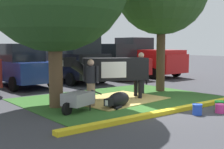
{
  "coord_description": "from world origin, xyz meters",
  "views": [
    {
      "loc": [
        -7.14,
        -6.39,
        1.98
      ],
      "look_at": [
        -0.34,
        2.31,
        0.9
      ],
      "focal_mm": 49.23,
      "sensor_mm": 36.0,
      "label": 1
    }
  ],
  "objects_px": {
    "sedan_blue": "(20,66)",
    "sedan_red": "(114,62)",
    "bucket_blue": "(197,109)",
    "pickup_truck_black": "(143,58)",
    "bucket_pink": "(220,108)",
    "suv_black": "(71,58)",
    "calf_lying": "(118,100)",
    "person_visitor_near": "(141,72)",
    "cow_holstein": "(112,69)",
    "person_handler": "(91,82)",
    "bucket_green": "(219,105)",
    "wheelbarrow": "(77,99)"
  },
  "relations": [
    {
      "from": "bucket_pink",
      "to": "sedan_blue",
      "type": "bearing_deg",
      "value": 104.6
    },
    {
      "from": "bucket_blue",
      "to": "sedan_blue",
      "type": "relative_size",
      "value": 0.07
    },
    {
      "from": "bucket_pink",
      "to": "sedan_blue",
      "type": "distance_m",
      "value": 9.48
    },
    {
      "from": "bucket_blue",
      "to": "pickup_truck_black",
      "type": "relative_size",
      "value": 0.06
    },
    {
      "from": "bucket_blue",
      "to": "pickup_truck_black",
      "type": "xyz_separation_m",
      "value": [
        6.49,
        8.97,
        0.95
      ]
    },
    {
      "from": "sedan_blue",
      "to": "bucket_green",
      "type": "bearing_deg",
      "value": -72.85
    },
    {
      "from": "calf_lying",
      "to": "pickup_truck_black",
      "type": "relative_size",
      "value": 0.24
    },
    {
      "from": "bucket_pink",
      "to": "bucket_green",
      "type": "distance_m",
      "value": 0.44
    },
    {
      "from": "cow_holstein",
      "to": "calf_lying",
      "type": "height_order",
      "value": "cow_holstein"
    },
    {
      "from": "calf_lying",
      "to": "sedan_red",
      "type": "distance_m",
      "value": 8.41
    },
    {
      "from": "person_handler",
      "to": "wheelbarrow",
      "type": "height_order",
      "value": "person_handler"
    },
    {
      "from": "suv_black",
      "to": "sedan_red",
      "type": "bearing_deg",
      "value": -3.53
    },
    {
      "from": "person_visitor_near",
      "to": "suv_black",
      "type": "bearing_deg",
      "value": 91.54
    },
    {
      "from": "cow_holstein",
      "to": "calf_lying",
      "type": "xyz_separation_m",
      "value": [
        -0.74,
        -1.24,
        -0.85
      ]
    },
    {
      "from": "person_handler",
      "to": "sedan_red",
      "type": "relative_size",
      "value": 0.34
    },
    {
      "from": "sedan_blue",
      "to": "pickup_truck_black",
      "type": "bearing_deg",
      "value": 0.55
    },
    {
      "from": "person_handler",
      "to": "calf_lying",
      "type": "bearing_deg",
      "value": -40.26
    },
    {
      "from": "calf_lying",
      "to": "person_visitor_near",
      "type": "bearing_deg",
      "value": 32.06
    },
    {
      "from": "bucket_green",
      "to": "suv_black",
      "type": "distance_m",
      "value": 9.06
    },
    {
      "from": "wheelbarrow",
      "to": "suv_black",
      "type": "relative_size",
      "value": 0.34
    },
    {
      "from": "cow_holstein",
      "to": "bucket_blue",
      "type": "relative_size",
      "value": 9.63
    },
    {
      "from": "cow_holstein",
      "to": "sedan_red",
      "type": "xyz_separation_m",
      "value": [
        4.37,
        5.4,
        -0.1
      ]
    },
    {
      "from": "calf_lying",
      "to": "wheelbarrow",
      "type": "height_order",
      "value": "wheelbarrow"
    },
    {
      "from": "wheelbarrow",
      "to": "sedan_red",
      "type": "height_order",
      "value": "sedan_red"
    },
    {
      "from": "person_handler",
      "to": "bucket_pink",
      "type": "height_order",
      "value": "person_handler"
    },
    {
      "from": "wheelbarrow",
      "to": "bucket_pink",
      "type": "xyz_separation_m",
      "value": [
        3.23,
        -2.63,
        -0.25
      ]
    },
    {
      "from": "person_handler",
      "to": "bucket_green",
      "type": "xyz_separation_m",
      "value": [
        2.86,
        -2.73,
        -0.67
      ]
    },
    {
      "from": "sedan_blue",
      "to": "suv_black",
      "type": "relative_size",
      "value": 0.96
    },
    {
      "from": "person_handler",
      "to": "bucket_pink",
      "type": "bearing_deg",
      "value": -50.09
    },
    {
      "from": "sedan_blue",
      "to": "pickup_truck_black",
      "type": "height_order",
      "value": "pickup_truck_black"
    },
    {
      "from": "calf_lying",
      "to": "wheelbarrow",
      "type": "xyz_separation_m",
      "value": [
        -1.38,
        0.19,
        0.15
      ]
    },
    {
      "from": "cow_holstein",
      "to": "sedan_blue",
      "type": "height_order",
      "value": "sedan_blue"
    },
    {
      "from": "cow_holstein",
      "to": "bucket_pink",
      "type": "xyz_separation_m",
      "value": [
        1.1,
        -3.67,
        -0.95
      ]
    },
    {
      "from": "wheelbarrow",
      "to": "sedan_blue",
      "type": "bearing_deg",
      "value": 82.57
    },
    {
      "from": "bucket_pink",
      "to": "sedan_red",
      "type": "bearing_deg",
      "value": 70.19
    },
    {
      "from": "bucket_green",
      "to": "suv_black",
      "type": "bearing_deg",
      "value": 89.5
    },
    {
      "from": "cow_holstein",
      "to": "bucket_blue",
      "type": "distance_m",
      "value": 3.56
    },
    {
      "from": "bucket_green",
      "to": "calf_lying",
      "type": "bearing_deg",
      "value": 135.4
    },
    {
      "from": "calf_lying",
      "to": "suv_black",
      "type": "xyz_separation_m",
      "value": [
        2.29,
        6.81,
        1.03
      ]
    },
    {
      "from": "wheelbarrow",
      "to": "sedan_red",
      "type": "xyz_separation_m",
      "value": [
        6.5,
        6.44,
        0.6
      ]
    },
    {
      "from": "pickup_truck_black",
      "to": "sedan_blue",
      "type": "bearing_deg",
      "value": -179.45
    },
    {
      "from": "calf_lying",
      "to": "person_handler",
      "type": "distance_m",
      "value": 1.03
    },
    {
      "from": "person_visitor_near",
      "to": "sedan_blue",
      "type": "xyz_separation_m",
      "value": [
        -2.96,
        5.18,
        0.08
      ]
    },
    {
      "from": "bucket_blue",
      "to": "pickup_truck_black",
      "type": "height_order",
      "value": "pickup_truck_black"
    },
    {
      "from": "wheelbarrow",
      "to": "bucket_pink",
      "type": "relative_size",
      "value": 5.04
    },
    {
      "from": "sedan_blue",
      "to": "sedan_red",
      "type": "bearing_deg",
      "value": -0.65
    },
    {
      "from": "person_handler",
      "to": "suv_black",
      "type": "distance_m",
      "value": 6.93
    },
    {
      "from": "calf_lying",
      "to": "bucket_blue",
      "type": "height_order",
      "value": "calf_lying"
    },
    {
      "from": "bucket_pink",
      "to": "suv_black",
      "type": "xyz_separation_m",
      "value": [
        0.44,
        9.25,
        1.13
      ]
    },
    {
      "from": "sedan_red",
      "to": "bucket_pink",
      "type": "bearing_deg",
      "value": -109.81
    }
  ]
}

